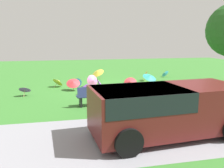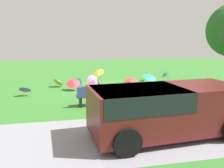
{
  "view_description": "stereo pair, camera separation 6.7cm",
  "coord_description": "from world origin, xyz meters",
  "px_view_note": "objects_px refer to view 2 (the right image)",
  "views": [
    {
      "loc": [
        3.02,
        13.73,
        2.94
      ],
      "look_at": [
        0.41,
        1.74,
        0.6
      ],
      "focal_mm": 38.27,
      "sensor_mm": 36.0,
      "label": 1
    },
    {
      "loc": [
        2.95,
        13.75,
        2.94
      ],
      "look_at": [
        0.41,
        1.74,
        0.6
      ],
      "focal_mm": 38.27,
      "sensor_mm": 36.0,
      "label": 2
    }
  ],
  "objects_px": {
    "van_dark": "(162,107)",
    "parasol_teal_1": "(165,73)",
    "parasol_red_1": "(130,82)",
    "parasol_red_0": "(73,82)",
    "parasol_purple_0": "(82,89)",
    "parasol_teal_0": "(150,77)",
    "parasol_yellow_0": "(59,81)",
    "parasol_yellow_2": "(98,72)",
    "parasol_blue_0": "(77,82)",
    "parasol_yellow_1": "(145,75)",
    "parasol_purple_2": "(25,89)",
    "park_bench": "(95,96)",
    "parasol_purple_1": "(101,86)",
    "parasol_pink_0": "(93,81)"
  },
  "relations": [
    {
      "from": "parasol_purple_0",
      "to": "parasol_red_1",
      "type": "distance_m",
      "value": 3.26
    },
    {
      "from": "van_dark",
      "to": "parasol_purple_1",
      "type": "distance_m",
      "value": 6.26
    },
    {
      "from": "parasol_yellow_0",
      "to": "parasol_purple_0",
      "type": "bearing_deg",
      "value": 117.29
    },
    {
      "from": "parasol_blue_0",
      "to": "parasol_teal_0",
      "type": "distance_m",
      "value": 4.61
    },
    {
      "from": "parasol_red_1",
      "to": "parasol_purple_1",
      "type": "height_order",
      "value": "parasol_purple_1"
    },
    {
      "from": "parasol_teal_1",
      "to": "parasol_purple_1",
      "type": "relative_size",
      "value": 0.74
    },
    {
      "from": "parasol_teal_0",
      "to": "parasol_purple_2",
      "type": "xyz_separation_m",
      "value": [
        7.38,
        1.34,
        -0.19
      ]
    },
    {
      "from": "van_dark",
      "to": "parasol_teal_0",
      "type": "height_order",
      "value": "van_dark"
    },
    {
      "from": "parasol_purple_2",
      "to": "parasol_yellow_0",
      "type": "bearing_deg",
      "value": -128.87
    },
    {
      "from": "parasol_teal_1",
      "to": "parasol_red_1",
      "type": "bearing_deg",
      "value": 41.55
    },
    {
      "from": "parasol_purple_1",
      "to": "van_dark",
      "type": "bearing_deg",
      "value": 97.61
    },
    {
      "from": "parasol_yellow_1",
      "to": "parasol_yellow_0",
      "type": "bearing_deg",
      "value": 9.06
    },
    {
      "from": "park_bench",
      "to": "parasol_purple_2",
      "type": "distance_m",
      "value": 4.2
    },
    {
      "from": "parasol_blue_0",
      "to": "parasol_yellow_2",
      "type": "distance_m",
      "value": 3.15
    },
    {
      "from": "parasol_teal_0",
      "to": "parasol_purple_2",
      "type": "distance_m",
      "value": 7.5
    },
    {
      "from": "parasol_yellow_0",
      "to": "parasol_yellow_1",
      "type": "relative_size",
      "value": 1.03
    },
    {
      "from": "van_dark",
      "to": "parasol_red_1",
      "type": "xyz_separation_m",
      "value": [
        -1.14,
        -7.23,
        -0.56
      ]
    },
    {
      "from": "parasol_red_1",
      "to": "parasol_yellow_2",
      "type": "bearing_deg",
      "value": -67.39
    },
    {
      "from": "park_bench",
      "to": "parasol_red_0",
      "type": "xyz_separation_m",
      "value": [
        0.77,
        -3.4,
        0.01
      ]
    },
    {
      "from": "parasol_red_0",
      "to": "parasol_purple_1",
      "type": "bearing_deg",
      "value": 147.03
    },
    {
      "from": "parasol_red_0",
      "to": "parasol_purple_2",
      "type": "bearing_deg",
      "value": 17.43
    },
    {
      "from": "parasol_red_1",
      "to": "park_bench",
      "type": "bearing_deg",
      "value": 52.81
    },
    {
      "from": "parasol_yellow_1",
      "to": "parasol_teal_1",
      "type": "relative_size",
      "value": 1.38
    },
    {
      "from": "van_dark",
      "to": "parasol_teal_0",
      "type": "xyz_separation_m",
      "value": [
        -2.58,
        -7.68,
        -0.34
      ]
    },
    {
      "from": "van_dark",
      "to": "parasol_purple_0",
      "type": "distance_m",
      "value": 6.3
    },
    {
      "from": "parasol_yellow_1",
      "to": "parasol_purple_2",
      "type": "distance_m",
      "value": 8.23
    },
    {
      "from": "parasol_purple_2",
      "to": "park_bench",
      "type": "bearing_deg",
      "value": 141.57
    },
    {
      "from": "van_dark",
      "to": "park_bench",
      "type": "xyz_separation_m",
      "value": [
        1.51,
        -3.73,
        -0.45
      ]
    },
    {
      "from": "parasol_yellow_0",
      "to": "parasol_yellow_2",
      "type": "bearing_deg",
      "value": -141.07
    },
    {
      "from": "parasol_red_1",
      "to": "parasol_yellow_1",
      "type": "bearing_deg",
      "value": -128.49
    },
    {
      "from": "parasol_yellow_1",
      "to": "parasol_purple_0",
      "type": "bearing_deg",
      "value": 35.66
    },
    {
      "from": "parasol_teal_0",
      "to": "parasol_purple_2",
      "type": "relative_size",
      "value": 1.65
    },
    {
      "from": "van_dark",
      "to": "parasol_teal_1",
      "type": "relative_size",
      "value": 7.68
    },
    {
      "from": "parasol_pink_0",
      "to": "parasol_purple_0",
      "type": "bearing_deg",
      "value": 67.29
    },
    {
      "from": "parasol_yellow_2",
      "to": "parasol_teal_1",
      "type": "bearing_deg",
      "value": 178.81
    },
    {
      "from": "van_dark",
      "to": "parasol_teal_1",
      "type": "height_order",
      "value": "van_dark"
    },
    {
      "from": "parasol_yellow_2",
      "to": "parasol_purple_2",
      "type": "bearing_deg",
      "value": 44.1
    },
    {
      "from": "parasol_red_0",
      "to": "parasol_pink_0",
      "type": "bearing_deg",
      "value": -145.25
    },
    {
      "from": "parasol_yellow_0",
      "to": "parasol_teal_1",
      "type": "xyz_separation_m",
      "value": [
        -8.06,
        -2.17,
        -0.04
      ]
    },
    {
      "from": "parasol_red_0",
      "to": "parasol_purple_0",
      "type": "xyz_separation_m",
      "value": [
        -0.41,
        1.14,
        -0.14
      ]
    },
    {
      "from": "parasol_pink_0",
      "to": "parasol_teal_1",
      "type": "height_order",
      "value": "parasol_pink_0"
    },
    {
      "from": "van_dark",
      "to": "parasol_yellow_2",
      "type": "relative_size",
      "value": 3.92
    },
    {
      "from": "van_dark",
      "to": "parasol_blue_0",
      "type": "distance_m",
      "value": 8.33
    },
    {
      "from": "van_dark",
      "to": "parasol_blue_0",
      "type": "xyz_separation_m",
      "value": [
        2.01,
        -8.06,
        -0.62
      ]
    },
    {
      "from": "parasol_blue_0",
      "to": "parasol_yellow_2",
      "type": "bearing_deg",
      "value": -122.81
    },
    {
      "from": "parasol_yellow_2",
      "to": "parasol_red_1",
      "type": "height_order",
      "value": "parasol_yellow_2"
    },
    {
      "from": "parasol_pink_0",
      "to": "parasol_yellow_2",
      "type": "xyz_separation_m",
      "value": [
        -0.72,
        -2.7,
        0.14
      ]
    },
    {
      "from": "parasol_pink_0",
      "to": "parasol_purple_2",
      "type": "relative_size",
      "value": 1.18
    },
    {
      "from": "parasol_teal_0",
      "to": "parasol_red_1",
      "type": "distance_m",
      "value": 1.52
    },
    {
      "from": "parasol_teal_0",
      "to": "parasol_purple_2",
      "type": "height_order",
      "value": "parasol_teal_0"
    }
  ]
}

